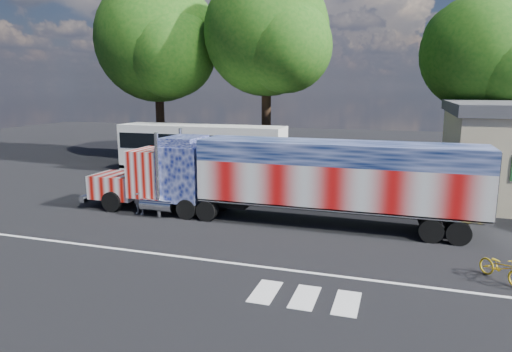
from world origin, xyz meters
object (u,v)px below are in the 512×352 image
(coach_bus, at_px, (201,149))
(tree_ne_a, at_px, (481,53))
(tree_nw_a, at_px, (159,41))
(woman, at_px, (139,195))
(bicycle, at_px, (501,268))
(semi_truck, at_px, (285,177))
(tree_n_mid, at_px, (268,33))

(coach_bus, relative_size, tree_ne_a, 0.97)
(tree_ne_a, bearing_deg, coach_bus, -162.47)
(coach_bus, bearing_deg, tree_ne_a, 17.53)
(tree_ne_a, height_order, tree_nw_a, tree_nw_a)
(coach_bus, height_order, woman, coach_bus)
(tree_nw_a, bearing_deg, bicycle, -39.91)
(semi_truck, height_order, tree_n_mid, tree_n_mid)
(tree_n_mid, xyz_separation_m, tree_nw_a, (-9.47, 0.88, -0.15))
(coach_bus, height_order, tree_n_mid, tree_n_mid)
(coach_bus, relative_size, tree_nw_a, 0.80)
(coach_bus, distance_m, woman, 10.41)
(woman, distance_m, tree_ne_a, 24.04)
(semi_truck, bearing_deg, woman, -172.13)
(coach_bus, xyz_separation_m, woman, (1.43, -10.28, -0.86))
(bicycle, distance_m, tree_nw_a, 30.55)
(bicycle, height_order, tree_ne_a, tree_ne_a)
(woman, bearing_deg, semi_truck, 19.00)
(tree_n_mid, bearing_deg, tree_ne_a, 5.55)
(bicycle, xyz_separation_m, tree_n_mid, (-12.87, 17.81, 9.37))
(semi_truck, xyz_separation_m, tree_ne_a, (9.56, 14.97, 6.14))
(coach_bus, bearing_deg, semi_truck, -48.18)
(bicycle, relative_size, tree_n_mid, 0.11)
(semi_truck, relative_size, bicycle, 11.29)
(tree_nw_a, bearing_deg, woman, -64.55)
(tree_n_mid, height_order, tree_nw_a, tree_nw_a)
(coach_bus, relative_size, bicycle, 7.12)
(tree_ne_a, bearing_deg, woman, -135.96)
(tree_n_mid, bearing_deg, semi_truck, -70.61)
(coach_bus, xyz_separation_m, tree_ne_a, (17.90, 5.65, 6.42))
(tree_nw_a, bearing_deg, tree_ne_a, 1.25)
(semi_truck, relative_size, tree_n_mid, 1.29)
(coach_bus, bearing_deg, tree_n_mid, 50.13)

